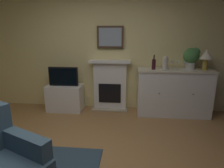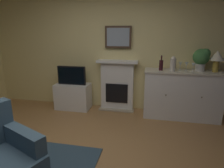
% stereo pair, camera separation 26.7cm
% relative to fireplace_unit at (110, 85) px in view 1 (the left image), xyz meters
% --- Properties ---
extents(wall_rear, '(5.65, 0.06, 2.89)m').
position_rel_fireplace_unit_xyz_m(wall_rear, '(-0.15, 0.13, 0.90)').
color(wall_rear, '#EAD68C').
rests_on(wall_rear, ground_plane).
extents(fireplace_unit, '(0.87, 0.30, 1.10)m').
position_rel_fireplace_unit_xyz_m(fireplace_unit, '(0.00, 0.00, 0.00)').
color(fireplace_unit, white).
rests_on(fireplace_unit, ground_plane).
extents(framed_picture, '(0.55, 0.04, 0.45)m').
position_rel_fireplace_unit_xyz_m(framed_picture, '(0.00, 0.05, 1.02)').
color(framed_picture, '#473323').
extents(sideboard_cabinet, '(1.48, 0.49, 0.96)m').
position_rel_fireplace_unit_xyz_m(sideboard_cabinet, '(1.32, -0.18, -0.07)').
color(sideboard_cabinet, white).
rests_on(sideboard_cabinet, ground_plane).
extents(table_lamp, '(0.26, 0.26, 0.40)m').
position_rel_fireplace_unit_xyz_m(table_lamp, '(1.87, -0.18, 0.69)').
color(table_lamp, '#B79338').
rests_on(table_lamp, sideboard_cabinet).
extents(wine_bottle, '(0.08, 0.08, 0.29)m').
position_rel_fireplace_unit_xyz_m(wine_bottle, '(0.89, -0.21, 0.52)').
color(wine_bottle, '#331419').
rests_on(wine_bottle, sideboard_cabinet).
extents(wine_glass_left, '(0.07, 0.07, 0.16)m').
position_rel_fireplace_unit_xyz_m(wine_glass_left, '(1.25, -0.14, 0.53)').
color(wine_glass_left, silver).
rests_on(wine_glass_left, sideboard_cabinet).
extents(wine_glass_center, '(0.07, 0.07, 0.16)m').
position_rel_fireplace_unit_xyz_m(wine_glass_center, '(1.36, -0.16, 0.53)').
color(wine_glass_center, silver).
rests_on(wine_glass_center, sideboard_cabinet).
extents(wine_glass_right, '(0.07, 0.07, 0.16)m').
position_rel_fireplace_unit_xyz_m(wine_glass_right, '(1.47, -0.23, 0.53)').
color(wine_glass_right, silver).
rests_on(wine_glass_right, sideboard_cabinet).
extents(vase_decorative, '(0.11, 0.11, 0.28)m').
position_rel_fireplace_unit_xyz_m(vase_decorative, '(1.11, -0.23, 0.55)').
color(vase_decorative, beige).
rests_on(vase_decorative, sideboard_cabinet).
extents(tv_cabinet, '(0.75, 0.42, 0.56)m').
position_rel_fireplace_unit_xyz_m(tv_cabinet, '(-0.97, -0.16, -0.27)').
color(tv_cabinet, white).
rests_on(tv_cabinet, ground_plane).
extents(tv_set, '(0.62, 0.07, 0.40)m').
position_rel_fireplace_unit_xyz_m(tv_set, '(-0.97, -0.19, 0.22)').
color(tv_set, black).
rests_on(tv_set, tv_cabinet).
extents(potted_plant_small, '(0.30, 0.30, 0.43)m').
position_rel_fireplace_unit_xyz_m(potted_plant_small, '(1.62, -0.13, 0.67)').
color(potted_plant_small, beige).
rests_on(potted_plant_small, sideboard_cabinet).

